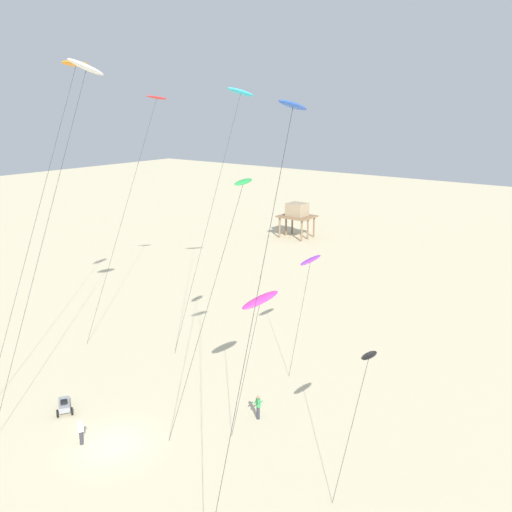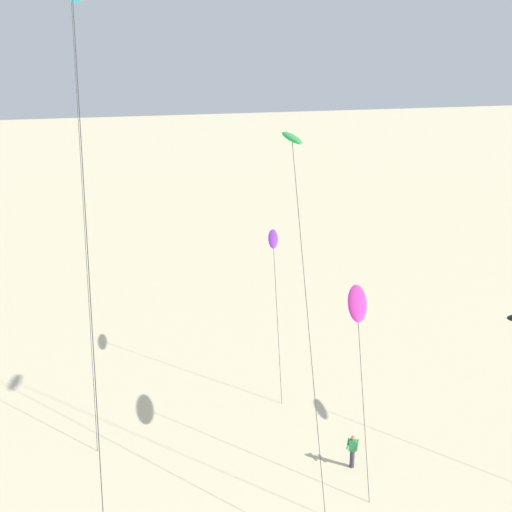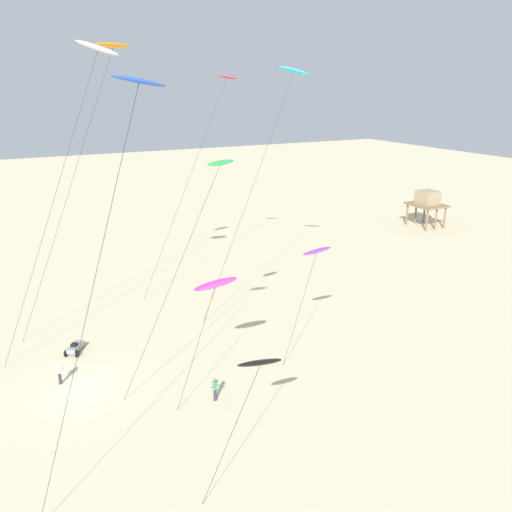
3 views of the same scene
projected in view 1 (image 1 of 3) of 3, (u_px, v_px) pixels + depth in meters
The scene contains 14 objects.
ground_plane at pixel (114, 445), 34.33m from camera, with size 260.00×260.00×0.00m, color beige.
kite_magenta at pixel (260, 300), 35.21m from camera, with size 1.61×4.28×8.71m.
kite_green at pixel (242, 186), 36.14m from camera, with size 0.80×8.24×15.44m.
kite_black at pixel (369, 356), 29.88m from camera, with size 1.86×4.86×7.95m.
kite_purple at pixel (310, 261), 42.67m from camera, with size 0.98×3.69×8.92m.
kite_cyan at pixel (240, 95), 47.91m from camera, with size 1.56×10.06×21.52m.
kite_blue at pixel (291, 116), 24.42m from camera, with size 0.75×7.36×20.30m.
kite_orange at pixel (75, 67), 38.58m from camera, with size 1.70×10.66×22.94m.
kite_red at pixel (154, 105), 50.12m from camera, with size 1.22×10.15×20.77m.
kite_white at pixel (85, 70), 35.13m from camera, with size 1.53×10.41×22.88m.
kite_flyer_nearest at pixel (81, 431), 34.16m from camera, with size 0.68×0.69×1.67m.
kite_flyer_middle at pixel (258, 407), 36.93m from camera, with size 0.71×0.69×1.67m.
stilt_house at pixel (297, 213), 86.13m from camera, with size 5.04×4.32×5.34m.
beach_buggy at pixel (64, 405), 38.01m from camera, with size 2.03×1.72×0.82m.
Camera 1 is at (25.22, -18.59, 20.10)m, focal length 39.68 mm.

